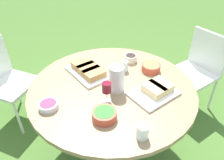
% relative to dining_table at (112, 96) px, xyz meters
% --- Properties ---
extents(ground_plane, '(40.00, 40.00, 0.00)m').
position_rel_dining_table_xyz_m(ground_plane, '(0.00, 0.00, -0.65)').
color(ground_plane, '#446B2B').
extents(dining_table, '(1.31, 1.31, 0.75)m').
position_rel_dining_table_xyz_m(dining_table, '(0.00, 0.00, 0.00)').
color(dining_table, '#4C4C51').
rests_on(dining_table, ground_plane).
extents(chair_near_left, '(0.53, 0.52, 0.89)m').
position_rel_dining_table_xyz_m(chair_near_left, '(0.30, -1.12, -0.13)').
color(chair_near_left, silver).
rests_on(chair_near_left, ground_plane).
extents(chair_near_right, '(0.61, 0.61, 0.89)m').
position_rel_dining_table_xyz_m(chair_near_right, '(0.79, 0.89, -0.13)').
color(chair_near_right, silver).
rests_on(chair_near_right, ground_plane).
extents(water_pitcher, '(0.12, 0.11, 0.21)m').
position_rel_dining_table_xyz_m(water_pitcher, '(-0.06, -0.02, 0.21)').
color(water_pitcher, silver).
rests_on(water_pitcher, dining_table).
extents(wine_glass, '(0.07, 0.07, 0.16)m').
position_rel_dining_table_xyz_m(wine_glass, '(-0.15, 0.09, 0.21)').
color(wine_glass, silver).
rests_on(wine_glass, dining_table).
extents(platter_bread_main, '(0.45, 0.36, 0.07)m').
position_rel_dining_table_xyz_m(platter_bread_main, '(0.24, 0.13, 0.13)').
color(platter_bread_main, white).
rests_on(platter_bread_main, dining_table).
extents(platter_charcuterie, '(0.35, 0.40, 0.08)m').
position_rel_dining_table_xyz_m(platter_charcuterie, '(-0.20, -0.28, 0.13)').
color(platter_charcuterie, white).
rests_on(platter_charcuterie, dining_table).
extents(bowl_fries, '(0.16, 0.16, 0.06)m').
position_rel_dining_table_xyz_m(bowl_fries, '(0.10, -0.39, 0.14)').
color(bowl_fries, '#B74733').
rests_on(bowl_fries, dining_table).
extents(bowl_salad, '(0.16, 0.16, 0.06)m').
position_rel_dining_table_xyz_m(bowl_salad, '(-0.31, 0.16, 0.14)').
color(bowl_salad, '#B74733').
rests_on(bowl_salad, dining_table).
extents(bowl_olives, '(0.11, 0.11, 0.06)m').
position_rel_dining_table_xyz_m(bowl_olives, '(0.30, -0.29, 0.14)').
color(bowl_olives, beige).
rests_on(bowl_olives, dining_table).
extents(bowl_dip_red, '(0.14, 0.14, 0.04)m').
position_rel_dining_table_xyz_m(bowl_dip_red, '(-0.09, 0.50, 0.12)').
color(bowl_dip_red, silver).
rests_on(bowl_dip_red, dining_table).
extents(cup_water_near, '(0.07, 0.07, 0.10)m').
position_rel_dining_table_xyz_m(cup_water_near, '(-0.54, -0.00, 0.15)').
color(cup_water_near, silver).
rests_on(cup_water_near, dining_table).
extents(cup_water_far, '(0.06, 0.06, 0.09)m').
position_rel_dining_table_xyz_m(cup_water_far, '(0.18, -0.18, 0.15)').
color(cup_water_far, silver).
rests_on(cup_water_far, dining_table).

